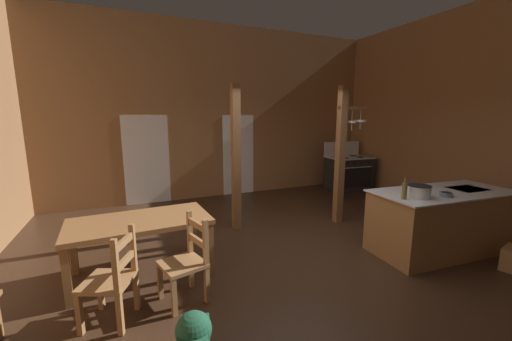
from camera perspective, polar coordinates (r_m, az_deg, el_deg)
The scene contains 15 objects.
ground_plane at distance 4.71m, azimuth 8.52°, elevation -15.97°, with size 9.05×8.32×0.10m, color #382316.
wall_back at distance 7.73m, azimuth -6.55°, elevation 10.83°, with size 9.05×0.14×4.22m, color #93663F.
wall_right at distance 7.40m, azimuth 38.10°, elevation 8.79°, with size 0.14×8.32×4.22m, color #93663F.
glazed_door_back_left at distance 7.39m, azimuth -20.07°, elevation 1.85°, with size 1.00×0.01×2.05m, color white.
glazed_panel_back_right at distance 7.86m, azimuth -3.35°, elevation 2.92°, with size 0.84×0.01×2.05m, color white.
kitchen_island at distance 5.38m, azimuth 31.77°, elevation -8.16°, with size 2.23×1.12×0.93m.
stove_range at distance 8.70m, azimuth 17.11°, elevation -0.42°, with size 1.20×0.89×1.32m.
support_post_with_pot_rack at distance 5.86m, azimuth 16.01°, elevation 3.44°, with size 0.61×0.23×2.57m.
support_post_center at distance 5.32m, azimuth -3.82°, elevation 2.27°, with size 0.14×0.14×2.57m.
dining_table at distance 4.14m, azimuth -21.14°, elevation -9.82°, with size 1.75×0.99×0.74m.
ladderback_chair_near_window at distance 3.42m, azimuth -25.57°, elevation -18.18°, with size 0.58×0.58×0.95m.
ladderback_chair_by_post at distance 3.53m, azimuth -13.00°, elevation -16.41°, with size 0.54×0.54×0.95m.
stockpot_on_counter at distance 4.65m, azimuth 28.57°, elevation -3.49°, with size 0.37×0.30×0.17m.
mixing_bowl_on_counter at distance 4.91m, azimuth 32.43°, elevation -3.85°, with size 0.16×0.16×0.06m.
bottle_tall_on_counter at distance 4.47m, azimuth 26.39°, elevation -3.42°, with size 0.07×0.07×0.29m.
Camera 1 is at (-2.29, -3.56, 2.02)m, focal length 21.03 mm.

